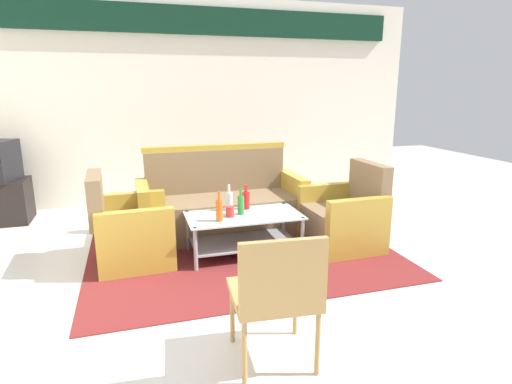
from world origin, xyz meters
name	(u,v)px	position (x,y,z in m)	size (l,w,h in m)	color
ground_plane	(258,288)	(0.00, 0.00, 0.00)	(14.00, 14.00, 0.00)	silver
wall_back	(195,96)	(0.00, 3.05, 1.48)	(6.52, 0.19, 2.80)	silver
rug	(243,254)	(0.07, 0.74, 0.01)	(2.93, 2.14, 0.01)	maroon
couch	(221,206)	(0.00, 1.41, 0.32)	(1.81, 0.76, 0.96)	#7F6647
armchair_left	(130,233)	(-0.98, 0.87, 0.29)	(0.73, 0.79, 0.85)	#7F6647
armchair_right	(344,219)	(1.13, 0.66, 0.29)	(0.72, 0.78, 0.85)	#7F6647
coffee_table	(244,228)	(0.07, 0.74, 0.27)	(1.10, 0.60, 0.40)	silver
bottle_orange	(219,210)	(-0.19, 0.61, 0.52)	(0.06, 0.06, 0.28)	#D85919
bottle_green	(241,204)	(0.05, 0.75, 0.51)	(0.06, 0.06, 0.26)	#2D8C38
bottle_red	(246,200)	(0.15, 0.91, 0.50)	(0.07, 0.07, 0.25)	red
bottle_clear	(229,201)	(-0.03, 0.91, 0.51)	(0.07, 0.07, 0.26)	silver
cup	(230,212)	(-0.07, 0.70, 0.46)	(0.08, 0.08, 0.10)	red
wicker_chair	(277,290)	(-0.19, -0.97, 0.49)	(0.52, 0.52, 0.84)	#AD844C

